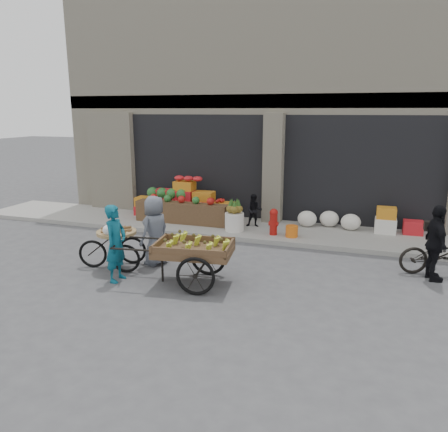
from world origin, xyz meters
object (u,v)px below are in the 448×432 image
(pineapple_bin, at_px, (234,222))
(banana_cart, at_px, (191,247))
(vendor_grey, at_px, (155,230))
(bicycle, at_px, (442,254))
(orange_bucket, at_px, (292,231))
(vendor_woman, at_px, (116,243))
(seated_person, at_px, (254,211))
(cyclist, at_px, (436,243))
(tricycle_cart, at_px, (117,243))
(fire_hydrant, at_px, (274,221))

(pineapple_bin, bearing_deg, banana_cart, -86.42)
(vendor_grey, relative_size, bicycle, 0.90)
(orange_bucket, distance_m, banana_cart, 3.79)
(orange_bucket, relative_size, banana_cart, 0.12)
(vendor_woman, distance_m, vendor_grey, 1.16)
(vendor_woman, xyz_separation_m, vendor_grey, (0.28, 1.12, -0.00))
(seated_person, bearing_deg, orange_bucket, -40.26)
(bicycle, distance_m, cyclist, 0.55)
(vendor_woman, bearing_deg, bicycle, -68.83)
(vendor_grey, bearing_deg, tricycle_cart, -36.56)
(tricycle_cart, relative_size, bicycle, 0.85)
(orange_bucket, bearing_deg, cyclist, -29.24)
(tricycle_cart, bearing_deg, pineapple_bin, 47.59)
(vendor_woman, bearing_deg, orange_bucket, -37.09)
(seated_person, bearing_deg, cyclist, -39.52)
(seated_person, relative_size, tricycle_cart, 0.64)
(orange_bucket, height_order, tricycle_cart, tricycle_cart)
(banana_cart, distance_m, cyclist, 4.86)
(pineapple_bin, bearing_deg, bicycle, -16.51)
(fire_hydrant, xyz_separation_m, bicycle, (3.87, -1.42, -0.05))
(fire_hydrant, distance_m, vendor_grey, 3.44)
(banana_cart, distance_m, tricycle_cart, 1.91)
(vendor_grey, height_order, cyclist, cyclist)
(tricycle_cart, distance_m, bicycle, 6.85)
(pineapple_bin, xyz_separation_m, fire_hydrant, (1.10, -0.05, 0.13))
(banana_cart, xyz_separation_m, vendor_grey, (-1.20, 0.81, 0.01))
(banana_cart, relative_size, tricycle_cart, 1.80)
(banana_cart, height_order, vendor_woman, vendor_woman)
(orange_bucket, bearing_deg, vendor_grey, -133.81)
(fire_hydrant, xyz_separation_m, vendor_grey, (-2.07, -2.73, 0.27))
(fire_hydrant, distance_m, orange_bucket, 0.55)
(fire_hydrant, xyz_separation_m, tricycle_cart, (-2.74, -3.22, 0.06))
(pineapple_bin, bearing_deg, seated_person, 56.31)
(seated_person, distance_m, banana_cart, 4.20)
(fire_hydrant, height_order, banana_cart, banana_cart)
(vendor_grey, xyz_separation_m, cyclist, (5.74, 0.91, 0.00))
(vendor_woman, relative_size, bicycle, 0.91)
(banana_cart, bearing_deg, seated_person, 80.04)
(fire_hydrant, xyz_separation_m, cyclist, (3.67, -1.82, 0.27))
(tricycle_cart, relative_size, cyclist, 0.94)
(vendor_grey, distance_m, cyclist, 5.81)
(vendor_woman, relative_size, vendor_grey, 1.01)
(vendor_woman, bearing_deg, fire_hydrant, -31.63)
(fire_hydrant, bearing_deg, vendor_grey, -127.18)
(pineapple_bin, bearing_deg, vendor_grey, -109.27)
(seated_person, relative_size, bicycle, 0.54)
(pineapple_bin, relative_size, fire_hydrant, 0.73)
(seated_person, distance_m, vendor_woman, 4.80)
(pineapple_bin, height_order, vendor_woman, vendor_woman)
(seated_person, height_order, vendor_grey, vendor_grey)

